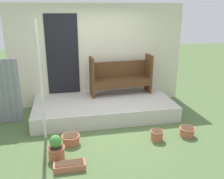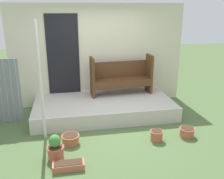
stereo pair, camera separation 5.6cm
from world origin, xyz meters
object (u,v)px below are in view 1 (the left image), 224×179
Objects in this scene: bench at (121,75)px; flower_pot_middle at (71,139)px; support_post at (41,83)px; planter_box_rect at (70,166)px; flower_pot_left at (56,149)px; flower_pot_right at (157,135)px; flower_pot_far_right at (187,131)px.

bench reaches higher than flower_pot_middle.
planter_box_rect is (0.43, -1.16, -1.09)m from support_post.
flower_pot_left is 1.95m from flower_pot_right.
support_post reaches higher than flower_pot_middle.
flower_pot_left is at bearing -74.41° from support_post.
flower_pot_left is at bearing -173.19° from flower_pot_far_right.
bench is at bearing 51.42° from flower_pot_middle.
planter_box_rect is (-0.06, -0.80, -0.04)m from flower_pot_middle.
bench is 2.32m from flower_pot_middle.
flower_pot_left is at bearing 121.22° from planter_box_rect.
flower_pot_middle is at bearing 173.53° from flower_pot_right.
flower_pot_far_right is at bearing 15.30° from planter_box_rect.
flower_pot_far_right is at bearing -10.15° from support_post.
flower_pot_left reaches higher than flower_pot_far_right.
bench is 2.06m from flower_pot_right.
flower_pot_middle is (-1.37, -1.72, -0.73)m from bench.
flower_pot_left reaches higher than planter_box_rect.
support_post is at bearing 165.84° from flower_pot_right.
support_post is at bearing -147.56° from bench.
bench is 2.80m from flower_pot_left.
flower_pot_middle is at bearing -132.39° from bench.
flower_pot_right is (2.15, -0.54, -1.03)m from support_post.
flower_pot_far_right is (2.82, -0.50, -1.04)m from support_post.
bench is at bearing 53.09° from flower_pot_left.
flower_pot_right is (0.29, -1.91, -0.72)m from bench.
bench is 3.00m from planter_box_rect.
support_post is 8.57× the size of flower_pot_right.
flower_pot_middle is at bearing 60.07° from flower_pot_left.
support_post reaches higher than flower_pot_left.
flower_pot_middle is at bearing 176.33° from flower_pot_far_right.
flower_pot_left is 0.54m from flower_pot_middle.
flower_pot_middle is 1.12× the size of flower_pot_far_right.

